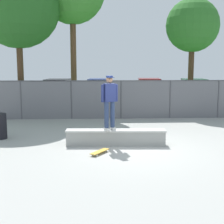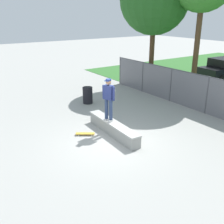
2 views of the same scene
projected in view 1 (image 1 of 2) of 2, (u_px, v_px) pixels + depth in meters
The scene contains 12 objects.
ground_plane at pixel (135, 149), 10.49m from camera, with size 80.00×80.00×0.00m, color #9E9E99.
grass_strip at pixel (111, 97), 26.44m from camera, with size 27.01×20.00×0.02m, color #336B2D.
concrete_ledge at pixel (116, 137), 10.92m from camera, with size 3.42×0.64×0.54m.
skateboarder at pixel (110, 100), 10.63m from camera, with size 0.56×0.39×1.84m.
skateboard at pixel (100, 152), 9.88m from camera, with size 0.62×0.77×0.09m.
chainlink_fence at pixel (121, 98), 16.12m from camera, with size 15.08×0.07×1.94m.
tree_near_left at pixel (18, 6), 16.00m from camera, with size 4.29×4.29×7.81m.
tree_mid at pixel (193, 26), 17.95m from camera, with size 2.99×2.99×6.40m.
car_black at pixel (58, 90), 23.38m from camera, with size 2.31×4.35×1.66m.
car_blue at pixel (100, 90), 23.76m from camera, with size 2.31×4.35×1.66m.
car_red at pixel (149, 89), 24.13m from camera, with size 2.31×4.35×1.66m.
car_green at pixel (193, 90), 23.67m from camera, with size 2.31×4.35×1.66m.
Camera 1 is at (-1.25, -10.14, 2.77)m, focal length 51.21 mm.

